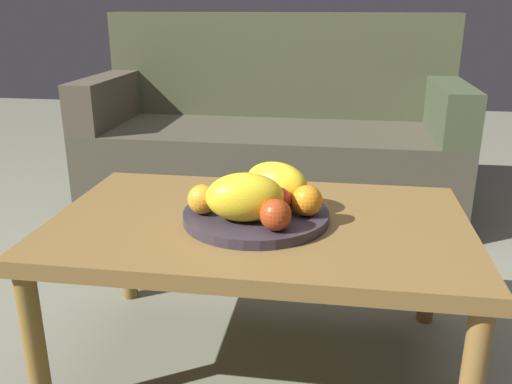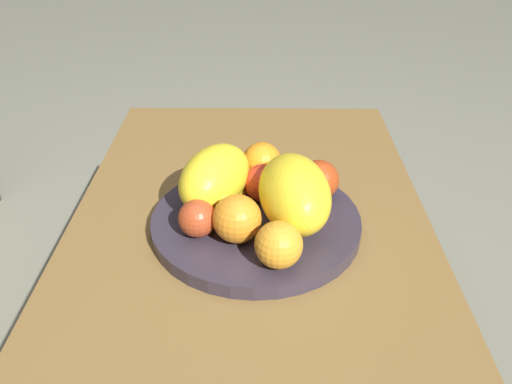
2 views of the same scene
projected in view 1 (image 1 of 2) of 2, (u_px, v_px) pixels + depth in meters
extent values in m
plane|color=slate|center=(259.00, 360.00, 1.52)|extent=(8.00, 8.00, 0.00)
cube|color=brown|center=(259.00, 226.00, 1.38)|extent=(1.05, 0.65, 0.04)
cylinder|color=olive|center=(35.00, 346.00, 1.26)|extent=(0.05, 0.05, 0.39)
cylinder|color=brown|center=(126.00, 244.00, 1.79)|extent=(0.05, 0.05, 0.39)
cylinder|color=brown|center=(430.00, 264.00, 1.65)|extent=(0.05, 0.05, 0.39)
cube|color=#454033|center=(271.00, 168.00, 2.60)|extent=(1.70, 0.70, 0.40)
cube|color=#43472E|center=(279.00, 65.00, 2.71)|extent=(1.70, 0.14, 0.50)
cube|color=#4B4335|center=(110.00, 99.00, 2.61)|extent=(0.14, 0.70, 0.22)
cube|color=#3E4830|center=(448.00, 107.00, 2.38)|extent=(0.14, 0.70, 0.22)
cylinder|color=#312B36|center=(256.00, 216.00, 1.36)|extent=(0.36, 0.36, 0.03)
ellipsoid|color=yellow|center=(276.00, 182.00, 1.40)|extent=(0.20, 0.17, 0.11)
ellipsoid|color=yellow|center=(245.00, 197.00, 1.28)|extent=(0.20, 0.15, 0.12)
sphere|color=orange|center=(233.00, 191.00, 1.38)|extent=(0.08, 0.08, 0.08)
sphere|color=orange|center=(307.00, 201.00, 1.32)|extent=(0.08, 0.08, 0.08)
sphere|color=orange|center=(202.00, 199.00, 1.33)|extent=(0.07, 0.07, 0.07)
sphere|color=#A93A15|center=(276.00, 215.00, 1.23)|extent=(0.07, 0.07, 0.07)
sphere|color=#AD401F|center=(242.00, 186.00, 1.44)|extent=(0.06, 0.06, 0.06)
sphere|color=red|center=(278.00, 201.00, 1.33)|extent=(0.07, 0.07, 0.07)
ellipsoid|color=yellow|center=(264.00, 197.00, 1.40)|extent=(0.14, 0.11, 0.03)
ellipsoid|color=yellow|center=(270.00, 198.00, 1.40)|extent=(0.15, 0.08, 0.03)
ellipsoid|color=yellow|center=(273.00, 186.00, 1.41)|extent=(0.15, 0.08, 0.03)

